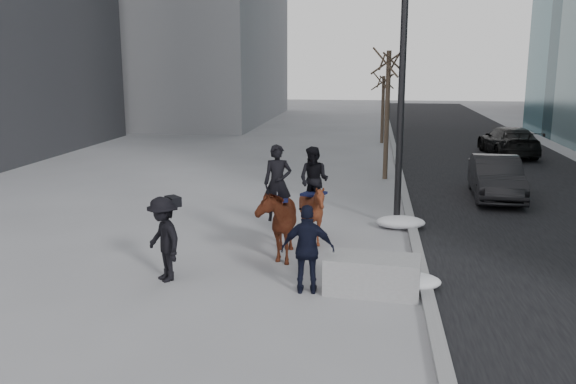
# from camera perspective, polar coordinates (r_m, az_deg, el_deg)

# --- Properties ---
(ground) EXTENTS (120.00, 120.00, 0.00)m
(ground) POSITION_cam_1_polar(r_m,az_deg,el_deg) (13.18, -0.72, -7.48)
(ground) COLOR gray
(ground) RESTS_ON ground
(road) EXTENTS (8.00, 90.00, 0.01)m
(road) POSITION_cam_1_polar(r_m,az_deg,el_deg) (23.28, 20.48, 0.41)
(road) COLOR black
(road) RESTS_ON ground
(curb) EXTENTS (0.25, 90.00, 0.12)m
(curb) POSITION_cam_1_polar(r_m,az_deg,el_deg) (22.72, 10.61, 0.85)
(curb) COLOR gray
(curb) RESTS_ON ground
(planter) EXTENTS (1.90, 1.09, 0.73)m
(planter) POSITION_cam_1_polar(r_m,az_deg,el_deg) (12.05, 7.89, -7.67)
(planter) COLOR #949496
(planter) RESTS_ON ground
(car_near) EXTENTS (1.69, 4.25, 1.37)m
(car_near) POSITION_cam_1_polar(r_m,az_deg,el_deg) (21.12, 18.89, 1.28)
(car_near) COLOR black
(car_near) RESTS_ON ground
(car_far) EXTENTS (2.38, 4.98, 1.40)m
(car_far) POSITION_cam_1_polar(r_m,az_deg,el_deg) (30.99, 19.93, 4.50)
(car_far) COLOR black
(car_far) RESTS_ON ground
(tree_near) EXTENTS (1.20, 1.20, 5.35)m
(tree_near) POSITION_cam_1_polar(r_m,az_deg,el_deg) (23.39, 9.27, 7.69)
(tree_near) COLOR #362D20
(tree_near) RESTS_ON ground
(tree_far) EXTENTS (1.20, 1.20, 4.05)m
(tree_far) POSITION_cam_1_polar(r_m,az_deg,el_deg) (34.03, 8.87, 7.95)
(tree_far) COLOR #392D21
(tree_far) RESTS_ON ground
(mounted_left) EXTENTS (1.16, 2.10, 2.58)m
(mounted_left) POSITION_cam_1_polar(r_m,az_deg,el_deg) (13.98, -1.05, -2.22)
(mounted_left) COLOR #4E1A0F
(mounted_left) RESTS_ON ground
(mounted_right) EXTENTS (1.71, 1.80, 2.40)m
(mounted_right) POSITION_cam_1_polar(r_m,az_deg,el_deg) (14.95, 2.37, -1.27)
(mounted_right) COLOR #471A0E
(mounted_right) RESTS_ON ground
(feeder) EXTENTS (1.06, 0.90, 1.75)m
(feeder) POSITION_cam_1_polar(r_m,az_deg,el_deg) (11.79, 1.87, -5.38)
(feeder) COLOR black
(feeder) RESTS_ON ground
(camera_crew) EXTENTS (1.26, 1.27, 1.75)m
(camera_crew) POSITION_cam_1_polar(r_m,az_deg,el_deg) (12.69, -11.56, -4.31)
(camera_crew) COLOR black
(camera_crew) RESTS_ON ground
(lamppost) EXTENTS (0.25, 0.97, 9.09)m
(lamppost) POSITION_cam_1_polar(r_m,az_deg,el_deg) (16.39, 10.77, 13.92)
(lamppost) COLOR black
(lamppost) RESTS_ON ground
(snow_piles) EXTENTS (1.32, 5.32, 0.33)m
(snow_piles) POSITION_cam_1_polar(r_m,az_deg,el_deg) (14.84, 10.81, -4.78)
(snow_piles) COLOR silver
(snow_piles) RESTS_ON ground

